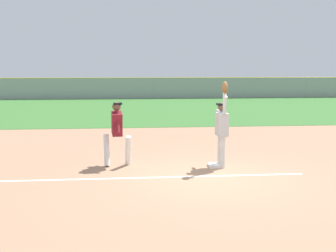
{
  "coord_description": "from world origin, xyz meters",
  "views": [
    {
      "loc": [
        -1.77,
        -9.19,
        2.63
      ],
      "look_at": [
        -0.82,
        1.42,
        1.05
      ],
      "focal_mm": 42.34,
      "sensor_mm": 36.0,
      "label": 1
    }
  ],
  "objects_px": {
    "fielder": "(222,126)",
    "parked_car_silver": "(113,90)",
    "baseball": "(226,97)",
    "parked_car_green": "(189,89)",
    "first_base": "(216,165)",
    "parked_car_black": "(48,89)",
    "runner": "(117,129)",
    "parked_car_tan": "(255,89)"
  },
  "relations": [
    {
      "from": "runner",
      "to": "parked_car_green",
      "type": "height_order",
      "value": "runner"
    },
    {
      "from": "fielder",
      "to": "parked_car_tan",
      "type": "distance_m",
      "value": 27.79
    },
    {
      "from": "first_base",
      "to": "baseball",
      "type": "height_order",
      "value": "baseball"
    },
    {
      "from": "parked_car_silver",
      "to": "runner",
      "type": "bearing_deg",
      "value": -82.2
    },
    {
      "from": "fielder",
      "to": "parked_car_black",
      "type": "bearing_deg",
      "value": -71.54
    },
    {
      "from": "first_base",
      "to": "parked_car_black",
      "type": "xyz_separation_m",
      "value": [
        -9.77,
        26.44,
        0.63
      ]
    },
    {
      "from": "parked_car_silver",
      "to": "parked_car_tan",
      "type": "height_order",
      "value": "same"
    },
    {
      "from": "fielder",
      "to": "baseball",
      "type": "height_order",
      "value": "fielder"
    },
    {
      "from": "baseball",
      "to": "parked_car_green",
      "type": "height_order",
      "value": "baseball"
    },
    {
      "from": "runner",
      "to": "baseball",
      "type": "relative_size",
      "value": 23.24
    },
    {
      "from": "first_base",
      "to": "parked_car_black",
      "type": "relative_size",
      "value": 0.08
    },
    {
      "from": "first_base",
      "to": "baseball",
      "type": "distance_m",
      "value": 1.88
    },
    {
      "from": "first_base",
      "to": "parked_car_black",
      "type": "height_order",
      "value": "parked_car_black"
    },
    {
      "from": "parked_car_black",
      "to": "parked_car_green",
      "type": "height_order",
      "value": "same"
    },
    {
      "from": "fielder",
      "to": "parked_car_green",
      "type": "bearing_deg",
      "value": -98.43
    },
    {
      "from": "baseball",
      "to": "parked_car_green",
      "type": "xyz_separation_m",
      "value": [
        2.9,
        26.46,
        -1.21
      ]
    },
    {
      "from": "baseball",
      "to": "runner",
      "type": "bearing_deg",
      "value": 166.42
    },
    {
      "from": "parked_car_black",
      "to": "baseball",
      "type": "bearing_deg",
      "value": -65.95
    },
    {
      "from": "fielder",
      "to": "parked_car_tan",
      "type": "bearing_deg",
      "value": -111.31
    },
    {
      "from": "fielder",
      "to": "parked_car_black",
      "type": "xyz_separation_m",
      "value": [
        -9.91,
        26.49,
        -0.45
      ]
    },
    {
      "from": "first_base",
      "to": "runner",
      "type": "height_order",
      "value": "runner"
    },
    {
      "from": "fielder",
      "to": "parked_car_silver",
      "type": "relative_size",
      "value": 0.5
    },
    {
      "from": "first_base",
      "to": "parked_car_silver",
      "type": "distance_m",
      "value": 25.98
    },
    {
      "from": "baseball",
      "to": "parked_car_green",
      "type": "relative_size",
      "value": 0.02
    },
    {
      "from": "runner",
      "to": "parked_car_tan",
      "type": "height_order",
      "value": "runner"
    },
    {
      "from": "first_base",
      "to": "parked_car_tan",
      "type": "height_order",
      "value": "parked_car_tan"
    },
    {
      "from": "first_base",
      "to": "parked_car_green",
      "type": "distance_m",
      "value": 26.33
    },
    {
      "from": "parked_car_black",
      "to": "parked_car_green",
      "type": "xyz_separation_m",
      "value": [
        12.84,
        -0.3,
        0.0
      ]
    },
    {
      "from": "parked_car_green",
      "to": "parked_car_tan",
      "type": "relative_size",
      "value": 1.01
    },
    {
      "from": "fielder",
      "to": "parked_car_black",
      "type": "height_order",
      "value": "fielder"
    },
    {
      "from": "parked_car_silver",
      "to": "parked_car_black",
      "type": "bearing_deg",
      "value": 177.39
    },
    {
      "from": "runner",
      "to": "parked_car_green",
      "type": "relative_size",
      "value": 0.38
    },
    {
      "from": "runner",
      "to": "baseball",
      "type": "bearing_deg",
      "value": -20.63
    },
    {
      "from": "baseball",
      "to": "parked_car_silver",
      "type": "relative_size",
      "value": 0.02
    },
    {
      "from": "fielder",
      "to": "parked_car_green",
      "type": "relative_size",
      "value": 0.51
    },
    {
      "from": "parked_car_black",
      "to": "parked_car_tan",
      "type": "height_order",
      "value": "same"
    },
    {
      "from": "runner",
      "to": "baseball",
      "type": "xyz_separation_m",
      "value": [
        2.79,
        -0.67,
        0.89
      ]
    },
    {
      "from": "runner",
      "to": "baseball",
      "type": "distance_m",
      "value": 3.0
    },
    {
      "from": "parked_car_green",
      "to": "first_base",
      "type": "bearing_deg",
      "value": -93.51
    },
    {
      "from": "fielder",
      "to": "parked_car_green",
      "type": "distance_m",
      "value": 26.36
    },
    {
      "from": "fielder",
      "to": "parked_car_silver",
      "type": "height_order",
      "value": "fielder"
    },
    {
      "from": "baseball",
      "to": "parked_car_black",
      "type": "relative_size",
      "value": 0.02
    }
  ]
}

